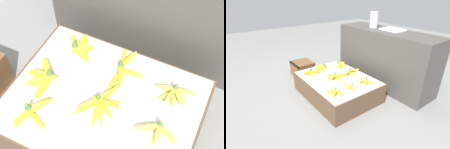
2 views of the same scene
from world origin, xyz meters
The scene contains 9 objects.
ground_plane centered at (0.00, 0.00, 0.00)m, with size 10.00×10.00×0.00m, color gray.
display_platform centered at (0.00, 0.00, 0.13)m, with size 0.98×0.76×0.26m.
banana_bunch_front_left centered at (-0.27, -0.21, 0.29)m, with size 0.18×0.23×0.10m.
banana_bunch_middle_left centered at (-0.33, -0.02, 0.29)m, with size 0.18×0.24×0.11m.
banana_bunch_middle_midleft centered at (0.00, -0.02, 0.28)m, with size 0.21×0.27×0.08m.
banana_bunch_middle_midright centered at (0.31, -0.04, 0.28)m, with size 0.22×0.14×0.08m.
banana_bunch_back_left centered at (-0.27, 0.24, 0.29)m, with size 0.19×0.17×0.11m.
banana_bunch_back_midleft centered at (0.01, 0.22, 0.28)m, with size 0.19×0.30×0.10m.
banana_bunch_back_midright centered at (0.31, 0.19, 0.28)m, with size 0.22×0.15×0.08m.
Camera 1 is at (0.39, -0.71, 1.61)m, focal length 50.00 mm.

